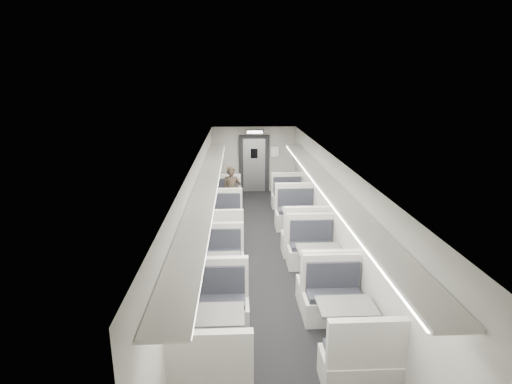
{
  "coord_description": "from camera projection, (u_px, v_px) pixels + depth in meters",
  "views": [
    {
      "loc": [
        -0.63,
        -8.37,
        4.01
      ],
      "look_at": [
        -0.12,
        2.0,
        1.09
      ],
      "focal_mm": 28.0,
      "sensor_mm": 36.0,
      "label": 1
    }
  ],
  "objects": [
    {
      "name": "booth_left_c",
      "position": [
        219.0,
        273.0,
        7.83
      ],
      "size": [
        0.98,
        1.99,
        1.07
      ],
      "color": "beige",
      "rests_on": "room"
    },
    {
      "name": "booth_right_a",
      "position": [
        290.0,
        203.0,
        12.26
      ],
      "size": [
        1.02,
        2.07,
        1.1
      ],
      "color": "beige",
      "rests_on": "room"
    },
    {
      "name": "room",
      "position": [
        266.0,
        211.0,
        8.84
      ],
      "size": [
        3.24,
        12.24,
        2.64
      ],
      "color": "black",
      "rests_on": "ground"
    },
    {
      "name": "window_a",
      "position": [
        208.0,
        172.0,
        12.0
      ],
      "size": [
        0.02,
        1.18,
        0.84
      ],
      "primitive_type": "cube",
      "color": "black",
      "rests_on": "room"
    },
    {
      "name": "wall_notice",
      "position": [
        275.0,
        152.0,
        14.49
      ],
      "size": [
        0.32,
        0.02,
        0.4
      ],
      "primitive_type": "cube",
      "color": "white",
      "rests_on": "room"
    },
    {
      "name": "exit_sign",
      "position": [
        255.0,
        132.0,
        13.78
      ],
      "size": [
        0.62,
        0.12,
        0.16
      ],
      "color": "black",
      "rests_on": "room"
    },
    {
      "name": "booth_right_d",
      "position": [
        345.0,
        326.0,
        6.11
      ],
      "size": [
        1.04,
        2.12,
        1.13
      ],
      "color": "beige",
      "rests_on": "room"
    },
    {
      "name": "booth_right_c",
      "position": [
        318.0,
        265.0,
        8.09
      ],
      "size": [
        1.07,
        2.16,
        1.16
      ],
      "color": "beige",
      "rests_on": "room"
    },
    {
      "name": "window_c",
      "position": [
        194.0,
        222.0,
        7.77
      ],
      "size": [
        0.02,
        1.18,
        0.84
      ],
      "primitive_type": "cube",
      "color": "black",
      "rests_on": "room"
    },
    {
      "name": "passenger",
      "position": [
        232.0,
        192.0,
        11.89
      ],
      "size": [
        0.6,
        0.41,
        1.57
      ],
      "primitive_type": "imported",
      "rotation": [
        0.0,
        0.0,
        -0.07
      ],
      "color": "black",
      "rests_on": "room"
    },
    {
      "name": "window_d",
      "position": [
        178.0,
        274.0,
        5.65
      ],
      "size": [
        0.02,
        1.18,
        0.84
      ],
      "primitive_type": "cube",
      "color": "black",
      "rests_on": "room"
    },
    {
      "name": "vestibule_door",
      "position": [
        254.0,
        164.0,
        14.59
      ],
      "size": [
        1.1,
        0.13,
        2.1
      ],
      "color": "black",
      "rests_on": "room"
    },
    {
      "name": "window_b",
      "position": [
        203.0,
        191.0,
        9.88
      ],
      "size": [
        0.02,
        1.18,
        0.84
      ],
      "primitive_type": "cube",
      "color": "black",
      "rests_on": "room"
    },
    {
      "name": "booth_left_d",
      "position": [
        214.0,
        336.0,
        5.84
      ],
      "size": [
        1.08,
        2.2,
        1.17
      ],
      "color": "beige",
      "rests_on": "room"
    },
    {
      "name": "booth_left_b",
      "position": [
        223.0,
        225.0,
        10.37
      ],
      "size": [
        1.02,
        2.06,
        1.1
      ],
      "color": "beige",
      "rests_on": "room"
    },
    {
      "name": "booth_left_a",
      "position": [
        225.0,
        204.0,
        12.21
      ],
      "size": [
        0.98,
        1.99,
        1.06
      ],
      "color": "beige",
      "rests_on": "room"
    },
    {
      "name": "booth_right_b",
      "position": [
        301.0,
        224.0,
        10.29
      ],
      "size": [
        1.15,
        2.32,
        1.24
      ],
      "color": "beige",
      "rests_on": "room"
    },
    {
      "name": "luggage_rack_right",
      "position": [
        326.0,
        183.0,
        8.42
      ],
      "size": [
        0.46,
        10.4,
        0.09
      ],
      "color": "beige",
      "rests_on": "room"
    },
    {
      "name": "luggage_rack_left",
      "position": [
        208.0,
        184.0,
        8.3
      ],
      "size": [
        0.46,
        10.4,
        0.09
      ],
      "color": "beige",
      "rests_on": "room"
    }
  ]
}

